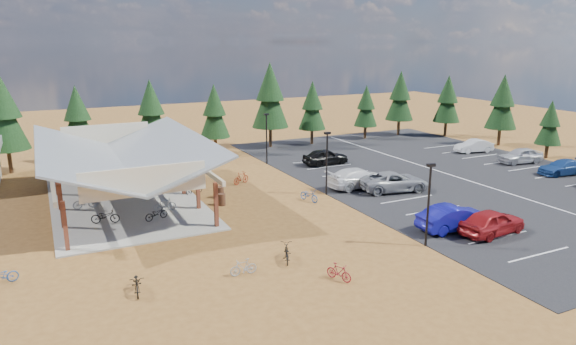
{
  "coord_description": "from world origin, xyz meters",
  "views": [
    {
      "loc": [
        -15.25,
        -32.49,
        12.02
      ],
      "look_at": [
        1.94,
        2.81,
        2.0
      ],
      "focal_mm": 32.0,
      "sensor_mm": 36.0,
      "label": 1
    }
  ],
  "objects": [
    {
      "name": "trash_bin_0",
      "position": [
        -3.54,
        3.04,
        0.45
      ],
      "size": [
        0.6,
        0.6,
        0.9
      ],
      "primitive_type": "cylinder",
      "color": "#412517",
      "rests_on": "ground"
    },
    {
      "name": "car_3",
      "position": [
        8.45,
        2.61,
        0.86
      ],
      "size": [
        5.73,
        2.52,
        1.64
      ],
      "primitive_type": "imported",
      "rotation": [
        0.0,
        0.0,
        1.61
      ],
      "color": "silver",
      "rests_on": "asphalt_lot"
    },
    {
      "name": "pine_13",
      "position": [
        32.36,
        18.2,
        4.84
      ],
      "size": [
        3.4,
        3.4,
        7.93
      ],
      "color": "#382314",
      "rests_on": "ground"
    },
    {
      "name": "bike_10",
      "position": [
        -17.94,
        -4.58,
        0.46
      ],
      "size": [
        1.85,
        1.04,
        0.92
      ],
      "primitive_type": "imported",
      "rotation": [
        0.0,
        0.0,
        4.97
      ],
      "color": "navy",
      "rests_on": "ground"
    },
    {
      "name": "bike_15",
      "position": [
        -0.05,
        8.06,
        0.54
      ],
      "size": [
        1.83,
        1.2,
        1.07
      ],
      "primitive_type": "imported",
      "rotation": [
        0.0,
        0.0,
        2.0
      ],
      "color": "maroon",
      "rests_on": "ground"
    },
    {
      "name": "ground",
      "position": [
        0.0,
        0.0,
        0.0
      ],
      "size": [
        140.0,
        140.0,
        0.0
      ],
      "primitive_type": "plane",
      "color": "brown",
      "rests_on": "ground"
    },
    {
      "name": "bike_7",
      "position": [
        -8.84,
        11.33,
        0.65
      ],
      "size": [
        1.86,
        0.61,
        1.1
      ],
      "primitive_type": "imported",
      "rotation": [
        0.0,
        0.0,
        1.62
      ],
      "color": "maroon",
      "rests_on": "concrete_pad"
    },
    {
      "name": "pine_2",
      "position": [
        -11.85,
        22.65,
        4.82
      ],
      "size": [
        3.39,
        3.39,
        7.9
      ],
      "color": "#382314",
      "rests_on": "ground"
    },
    {
      "name": "lamp_post_0",
      "position": [
        5.0,
        -10.0,
        2.98
      ],
      "size": [
        0.5,
        0.25,
        5.14
      ],
      "color": "black",
      "rests_on": "ground"
    },
    {
      "name": "bike_11",
      "position": [
        -2.17,
        -11.66,
        0.46
      ],
      "size": [
        1.02,
        1.56,
        0.91
      ],
      "primitive_type": "imported",
      "rotation": [
        0.0,
        0.0,
        0.43
      ],
      "color": "maroon",
      "rests_on": "ground"
    },
    {
      "name": "bike_16",
      "position": [
        -4.56,
        6.87,
        0.44
      ],
      "size": [
        1.76,
        1.21,
        0.88
      ],
      "primitive_type": "imported",
      "rotation": [
        0.0,
        0.0,
        5.13
      ],
      "color": "black",
      "rests_on": "ground"
    },
    {
      "name": "car_1",
      "position": [
        8.42,
        -8.71,
        0.87
      ],
      "size": [
        5.11,
        1.98,
        1.66
      ],
      "primitive_type": "imported",
      "rotation": [
        0.0,
        0.0,
        1.53
      ],
      "color": "#12128D",
      "rests_on": "asphalt_lot"
    },
    {
      "name": "pine_12",
      "position": [
        33.9,
        10.79,
        5.13
      ],
      "size": [
        3.6,
        3.6,
        8.4
      ],
      "color": "#382314",
      "rests_on": "ground"
    },
    {
      "name": "pine_1",
      "position": [
        -18.21,
        21.09,
        5.72
      ],
      "size": [
        4.02,
        4.02,
        9.37
      ],
      "color": "#382314",
      "rests_on": "ground"
    },
    {
      "name": "bike_0",
      "position": [
        -11.99,
        2.44,
        0.59
      ],
      "size": [
        1.98,
        1.17,
        0.98
      ],
      "primitive_type": "imported",
      "rotation": [
        0.0,
        0.0,
        1.27
      ],
      "color": "black",
      "rests_on": "concrete_pad"
    },
    {
      "name": "car_7",
      "position": [
        27.96,
        -2.11,
        0.73
      ],
      "size": [
        5.03,
        2.72,
        1.38
      ],
      "primitive_type": "imported",
      "rotation": [
        0.0,
        0.0,
        -1.74
      ],
      "color": "navy",
      "rests_on": "asphalt_lot"
    },
    {
      "name": "car_9",
      "position": [
        27.98,
        8.89,
        0.75
      ],
      "size": [
        4.49,
        2.12,
        1.42
      ],
      "primitive_type": "imported",
      "rotation": [
        0.0,
        0.0,
        -1.72
      ],
      "color": "white",
      "rests_on": "asphalt_lot"
    },
    {
      "name": "concrete_pad",
      "position": [
        -10.0,
        7.0,
        0.05
      ],
      "size": [
        10.6,
        18.6,
        0.1
      ],
      "primitive_type": "cube",
      "color": "gray",
      "rests_on": "ground"
    },
    {
      "name": "bike_1",
      "position": [
        -12.92,
        6.36,
        0.62
      ],
      "size": [
        1.73,
        0.5,
        1.04
      ],
      "primitive_type": "imported",
      "rotation": [
        0.0,
        0.0,
        1.58
      ],
      "color": "gray",
      "rests_on": "concrete_pad"
    },
    {
      "name": "car_8",
      "position": [
        28.26,
        2.89,
        0.83
      ],
      "size": [
        4.84,
        2.48,
        1.58
      ],
      "primitive_type": "imported",
      "rotation": [
        0.0,
        0.0,
        -1.71
      ],
      "color": "#A8AAB0",
      "rests_on": "asphalt_lot"
    },
    {
      "name": "bike_3",
      "position": [
        -12.75,
        14.78,
        0.62
      ],
      "size": [
        1.81,
        0.89,
        1.05
      ],
      "primitive_type": "imported",
      "rotation": [
        0.0,
        0.0,
        1.33
      ],
      "color": "maroon",
      "rests_on": "concrete_pad"
    },
    {
      "name": "pine_6",
      "position": [
        14.11,
        21.2,
        4.62
      ],
      "size": [
        3.25,
        3.25,
        7.58
      ],
      "color": "#382314",
      "rests_on": "ground"
    },
    {
      "name": "bike_pavilion",
      "position": [
        -10.0,
        7.0,
        3.82
      ],
      "size": [
        11.65,
        19.4,
        4.97
      ],
      "color": "#522A17",
      "rests_on": "concrete_pad"
    },
    {
      "name": "trash_bin_1",
      "position": [
        -3.02,
        4.92,
        0.45
      ],
      "size": [
        0.6,
        0.6,
        0.9
      ],
      "primitive_type": "cylinder",
      "color": "#412517",
      "rests_on": "ground"
    },
    {
      "name": "pine_5",
      "position": [
        8.83,
        21.67,
        6.0
      ],
      "size": [
        4.22,
        4.22,
        9.82
      ],
      "color": "#382314",
      "rests_on": "ground"
    },
    {
      "name": "bike_2",
      "position": [
        -12.09,
        10.84,
        0.56
      ],
      "size": [
        1.86,
        1.01,
        0.93
      ],
      "primitive_type": "imported",
      "rotation": [
        0.0,
        0.0,
        1.33
      ],
      "color": "navy",
      "rests_on": "concrete_pad"
    },
    {
      "name": "pine_7",
      "position": [
        21.9,
        21.32,
        4.16
      ],
      "size": [
        2.93,
        2.93,
        6.82
      ],
      "color": "#382314",
      "rests_on": "ground"
    },
    {
      "name": "car_4",
      "position": [
        10.14,
        11.07,
        0.83
      ],
      "size": [
        4.7,
        1.98,
        1.59
      ],
      "primitive_type": "imported",
      "rotation": [
        0.0,
        0.0,
        1.59
      ],
      "color": "black",
      "rests_on": "asphalt_lot"
    },
    {
      "name": "lamp_post_1",
      "position": [
        5.0,
        2.0,
        2.98
      ],
      "size": [
        0.5,
        0.25,
        5.14
      ],
      "color": "black",
      "rests_on": "ground"
    },
    {
      "name": "bike_14",
      "position": [
        2.91,
        1.07,
        0.49
      ],
      "size": [
        1.15,
        1.96,
        0.98
      ],
      "primitive_type": "imported",
      "rotation": [
        0.0,
        0.0,
        0.29
      ],
      "color": "#144798",
      "rests_on": "ground"
    },
    {
      "name": "pine_11",
      "position": [
        32.87,
        3.47,
        3.76
      ],
      "size": [
        2.65,
        2.65,
        6.17
      ],
      "color": "#382314",
      "rests_on": "ground"
    },
    {
      "name": "pine_8",
      "position": [
        27.41,
        21.64,
        5.14
      ],
      "size": [
        3.61,
        3.61,
        8.41
      ],
      "color": "#382314",
      "rests_on": "ground"
    },
    {
      "name": "bike_5",
      "position": [
        -7.76,
        3.29,
        0.58
      ],
      "size": [
        1.63,
        0.56,
        0.96
      ],
      "primitive_type": "imported",
      "rotation": [
        0.0,
        0.0,
        1.5
      ],
      "color": "gray",
      "rests_on": "concrete_pad"
    },
    {
      "name": "car_0",
      "position": [
        10.05,
        -10.37,
        0.86
      ],
      "size": [
        4.99,
        2.44,
        1.64
      ],
      "primitive_type": "imported",
      "rotation": [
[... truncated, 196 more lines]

